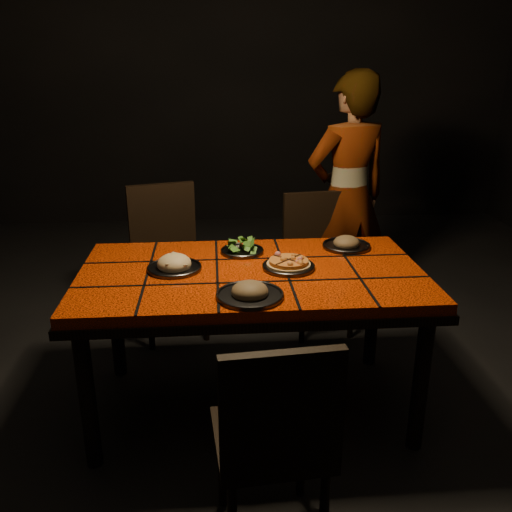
{
  "coord_description": "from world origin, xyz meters",
  "views": [
    {
      "loc": [
        -0.17,
        -2.36,
        1.67
      ],
      "look_at": [
        0.02,
        -0.0,
        0.82
      ],
      "focal_mm": 38.0,
      "sensor_mm": 36.0,
      "label": 1
    }
  ],
  "objects": [
    {
      "name": "chair_far_left",
      "position": [
        -0.47,
        0.93,
        0.54
      ],
      "size": [
        0.53,
        0.53,
        0.95
      ],
      "rotation": [
        0.0,
        0.0,
        0.27
      ],
      "color": "black",
      "rests_on": "ground"
    },
    {
      "name": "plate_pasta",
      "position": [
        -0.36,
        0.03,
        0.77
      ],
      "size": [
        0.26,
        0.26,
        0.08
      ],
      "color": "#3B3B40",
      "rests_on": "dining_table"
    },
    {
      "name": "plate_salad",
      "position": [
        -0.03,
        0.25,
        0.78
      ],
      "size": [
        0.22,
        0.22,
        0.07
      ],
      "color": "#3B3B40",
      "rests_on": "dining_table"
    },
    {
      "name": "diner",
      "position": [
        0.72,
        1.1,
        0.82
      ],
      "size": [
        0.69,
        0.55,
        1.63
      ],
      "primitive_type": "imported",
      "rotation": [
        0.0,
        0.0,
        3.45
      ],
      "color": "brown",
      "rests_on": "ground"
    },
    {
      "name": "dining_table",
      "position": [
        0.0,
        0.0,
        0.67
      ],
      "size": [
        1.62,
        0.92,
        0.75
      ],
      "color": "#E73A07",
      "rests_on": "ground"
    },
    {
      "name": "chair_far_right",
      "position": [
        0.49,
        0.9,
        0.51
      ],
      "size": [
        0.45,
        0.45,
        0.88
      ],
      "rotation": [
        0.0,
        0.0,
        0.13
      ],
      "color": "black",
      "rests_on": "ground"
    },
    {
      "name": "plate_mushroom_b",
      "position": [
        0.52,
        0.28,
        0.77
      ],
      "size": [
        0.25,
        0.25,
        0.08
      ],
      "color": "#3B3B40",
      "rests_on": "dining_table"
    },
    {
      "name": "chair_near",
      "position": [
        0.02,
        -0.87,
        0.5
      ],
      "size": [
        0.42,
        0.42,
        0.87
      ],
      "rotation": [
        0.0,
        0.0,
        3.23
      ],
      "color": "black",
      "rests_on": "ground"
    },
    {
      "name": "room_shell",
      "position": [
        0.0,
        0.0,
        1.5
      ],
      "size": [
        6.04,
        7.04,
        3.08
      ],
      "color": "black",
      "rests_on": "ground"
    },
    {
      "name": "plate_mushroom_a",
      "position": [
        -0.03,
        -0.31,
        0.77
      ],
      "size": [
        0.28,
        0.28,
        0.09
      ],
      "color": "#3B3B40",
      "rests_on": "dining_table"
    },
    {
      "name": "plate_pizza",
      "position": [
        0.18,
        0.0,
        0.77
      ],
      "size": [
        0.29,
        0.29,
        0.04
      ],
      "color": "#3B3B40",
      "rests_on": "dining_table"
    }
  ]
}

